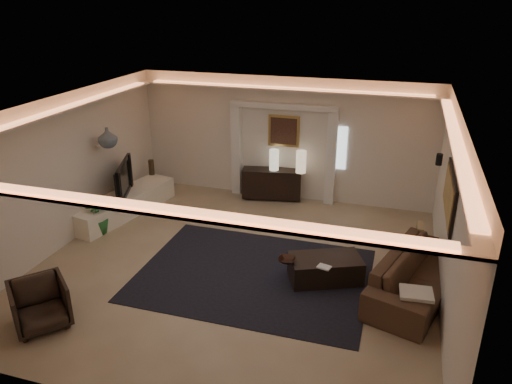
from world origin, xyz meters
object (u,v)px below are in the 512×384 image
(coffee_table, at_px, (325,269))
(sofa, at_px, (418,275))
(armchair, at_px, (40,305))
(console, at_px, (272,183))

(coffee_table, bearing_deg, sofa, -23.81)
(coffee_table, height_order, armchair, armchair)
(sofa, xyz_separation_m, armchair, (-5.36, -2.49, -0.01))
(armchair, bearing_deg, sofa, -24.00)
(sofa, xyz_separation_m, coffee_table, (-1.52, -0.01, -0.16))
(coffee_table, distance_m, armchair, 4.57)
(console, relative_size, armchair, 1.77)
(console, xyz_separation_m, armchair, (-1.99, -5.73, -0.04))
(console, height_order, armchair, console)
(sofa, bearing_deg, coffee_table, 107.72)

